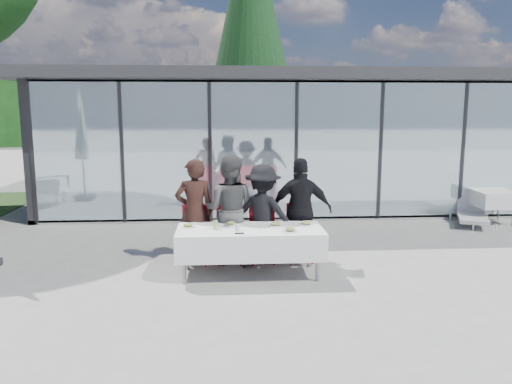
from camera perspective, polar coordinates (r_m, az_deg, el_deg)
ground at (r=7.66m, az=1.10°, el=-10.17°), size 90.00×90.00×0.00m
pavilion at (r=15.58m, az=5.99°, el=7.89°), size 14.80×8.80×3.44m
treeline at (r=35.21m, az=-6.07°, el=8.87°), size 62.50×2.00×4.40m
dining_table at (r=7.78m, az=-0.69°, el=-5.70°), size 2.26×0.96×0.75m
diner_a at (r=8.34m, az=-7.03°, el=-2.27°), size 0.76×0.76×1.77m
diner_chair_a at (r=8.51m, az=-6.94°, el=-4.44°), size 0.44×0.44×0.97m
diner_b at (r=8.32m, az=-3.06°, el=-2.04°), size 1.10×1.10×1.83m
diner_chair_b at (r=8.50m, az=-3.04°, el=-4.40°), size 0.44×0.44×0.97m
diner_c at (r=8.36m, az=0.79°, el=-2.53°), size 1.38×1.38×1.67m
diner_chair_c at (r=8.52m, az=0.73°, el=-4.35°), size 0.44×0.44×0.97m
diner_d at (r=8.43m, az=5.16°, el=-2.11°), size 1.13×1.13×1.77m
diner_chair_d at (r=8.60m, az=5.03°, el=-4.27°), size 0.44×0.44×0.97m
plate_a at (r=7.85m, az=-7.75°, el=-3.84°), size 0.23×0.23×0.07m
plate_b at (r=7.93m, az=-2.92°, el=-3.64°), size 0.23×0.23×0.07m
plate_c at (r=7.87m, az=2.31°, el=-3.74°), size 0.23×0.23×0.07m
plate_d at (r=7.97m, az=5.73°, el=-3.61°), size 0.23×0.23×0.07m
plate_extra at (r=7.52m, az=3.92°, el=-4.37°), size 0.23×0.23×0.07m
juice_bottle at (r=7.67m, az=-4.65°, el=-3.77°), size 0.06×0.06×0.15m
drinking_glasses at (r=7.56m, az=-2.14°, el=-4.11°), size 0.07×0.07×0.10m
folded_eyeglasses at (r=7.40m, az=-1.90°, el=-4.75°), size 0.14×0.03×0.01m
spare_table_right at (r=12.55m, az=25.57°, el=-0.71°), size 0.86×0.86×0.74m
spare_chair_b at (r=12.77m, az=21.57°, el=-0.35°), size 0.51×0.51×0.97m
lounger at (r=12.34m, az=23.45°, el=-2.12°), size 1.06×1.46×0.72m
conifer_tree at (r=20.50m, az=-0.61°, el=19.10°), size 4.00×4.00×10.50m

